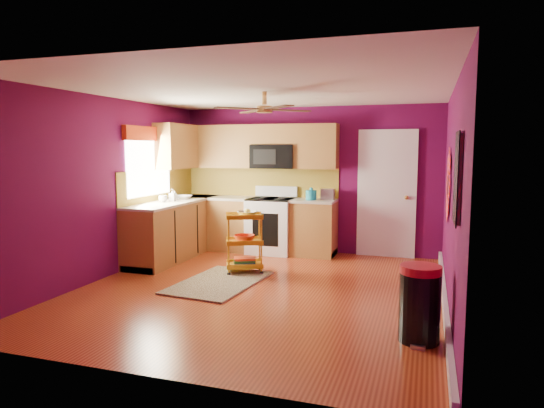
% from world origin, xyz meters
% --- Properties ---
extents(ground, '(5.00, 5.00, 0.00)m').
position_xyz_m(ground, '(0.00, 0.00, 0.00)').
color(ground, maroon).
rests_on(ground, ground).
extents(room_envelope, '(4.54, 5.04, 2.52)m').
position_xyz_m(room_envelope, '(0.03, 0.00, 1.63)').
color(room_envelope, '#580A3F').
rests_on(room_envelope, ground).
extents(lower_cabinets, '(2.81, 2.31, 0.94)m').
position_xyz_m(lower_cabinets, '(-1.35, 1.82, 0.43)').
color(lower_cabinets, brown).
rests_on(lower_cabinets, ground).
extents(electric_range, '(0.76, 0.66, 1.13)m').
position_xyz_m(electric_range, '(-0.55, 2.17, 0.48)').
color(electric_range, white).
rests_on(electric_range, ground).
extents(upper_cabinetry, '(2.80, 2.30, 1.26)m').
position_xyz_m(upper_cabinetry, '(-1.24, 2.17, 1.80)').
color(upper_cabinetry, brown).
rests_on(upper_cabinetry, ground).
extents(left_window, '(0.08, 1.35, 1.08)m').
position_xyz_m(left_window, '(-2.22, 1.05, 1.74)').
color(left_window, white).
rests_on(left_window, ground).
extents(panel_door, '(0.95, 0.11, 2.15)m').
position_xyz_m(panel_door, '(1.35, 2.47, 1.02)').
color(panel_door, white).
rests_on(panel_door, ground).
extents(right_wall_art, '(0.04, 2.74, 1.04)m').
position_xyz_m(right_wall_art, '(2.23, -0.34, 1.44)').
color(right_wall_art, black).
rests_on(right_wall_art, ground).
extents(ceiling_fan, '(1.01, 1.01, 0.26)m').
position_xyz_m(ceiling_fan, '(0.00, 0.20, 2.29)').
color(ceiling_fan, '#BF8C3F').
rests_on(ceiling_fan, ground).
extents(shag_rug, '(1.08, 1.61, 0.02)m').
position_xyz_m(shag_rug, '(-0.62, 0.12, 0.01)').
color(shag_rug, black).
rests_on(shag_rug, ground).
extents(rolling_cart, '(0.63, 0.55, 0.93)m').
position_xyz_m(rolling_cart, '(-0.48, 0.74, 0.48)').
color(rolling_cart, gold).
rests_on(rolling_cart, ground).
extents(trash_can, '(0.40, 0.43, 0.72)m').
position_xyz_m(trash_can, '(1.96, -1.10, 0.36)').
color(trash_can, black).
rests_on(trash_can, ground).
extents(teal_kettle, '(0.18, 0.18, 0.21)m').
position_xyz_m(teal_kettle, '(0.15, 2.14, 1.02)').
color(teal_kettle, teal).
rests_on(teal_kettle, lower_cabinets).
extents(toaster, '(0.22, 0.15, 0.18)m').
position_xyz_m(toaster, '(0.40, 2.31, 1.03)').
color(toaster, beige).
rests_on(toaster, lower_cabinets).
extents(soap_bottle_a, '(0.09, 0.09, 0.20)m').
position_xyz_m(soap_bottle_a, '(-1.93, 1.24, 1.04)').
color(soap_bottle_a, '#EA3F72').
rests_on(soap_bottle_a, lower_cabinets).
extents(soap_bottle_b, '(0.12, 0.12, 0.15)m').
position_xyz_m(soap_bottle_b, '(-2.01, 1.44, 1.02)').
color(soap_bottle_b, white).
rests_on(soap_bottle_b, lower_cabinets).
extents(counter_dish, '(0.26, 0.26, 0.06)m').
position_xyz_m(counter_dish, '(-1.93, 1.63, 0.97)').
color(counter_dish, white).
rests_on(counter_dish, lower_cabinets).
extents(counter_cup, '(0.14, 0.14, 0.11)m').
position_xyz_m(counter_cup, '(-2.02, 1.10, 0.99)').
color(counter_cup, white).
rests_on(counter_cup, lower_cabinets).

